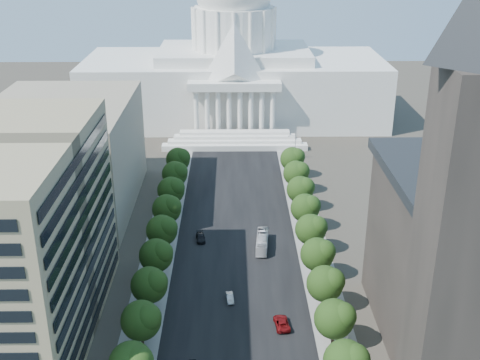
{
  "coord_description": "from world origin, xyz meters",
  "views": [
    {
      "loc": [
        -0.82,
        -57.01,
        73.54
      ],
      "look_at": [
        0.97,
        77.09,
        17.1
      ],
      "focal_mm": 45.0,
      "sensor_mm": 36.0,
      "label": 1
    }
  ],
  "objects_px": {
    "car_silver": "(230,298)",
    "car_dark_b": "(201,238)",
    "car_red": "(282,323)",
    "city_bus": "(262,242)"
  },
  "relations": [
    {
      "from": "car_silver",
      "to": "car_dark_b",
      "type": "xyz_separation_m",
      "value": [
        -7.53,
        26.84,
        0.09
      ]
    },
    {
      "from": "car_dark_b",
      "to": "city_bus",
      "type": "height_order",
      "value": "city_bus"
    },
    {
      "from": "car_dark_b",
      "to": "car_silver",
      "type": "bearing_deg",
      "value": -82.31
    },
    {
      "from": "car_silver",
      "to": "car_red",
      "type": "bearing_deg",
      "value": -47.98
    },
    {
      "from": "car_silver",
      "to": "car_dark_b",
      "type": "bearing_deg",
      "value": 99.19
    },
    {
      "from": "car_silver",
      "to": "city_bus",
      "type": "distance_m",
      "value": 24.39
    },
    {
      "from": "car_silver",
      "to": "car_dark_b",
      "type": "height_order",
      "value": "car_dark_b"
    },
    {
      "from": "car_red",
      "to": "car_silver",
      "type": "bearing_deg",
      "value": -47.74
    },
    {
      "from": "car_silver",
      "to": "car_dark_b",
      "type": "relative_size",
      "value": 0.78
    },
    {
      "from": "car_red",
      "to": "city_bus",
      "type": "relative_size",
      "value": 0.52
    }
  ]
}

